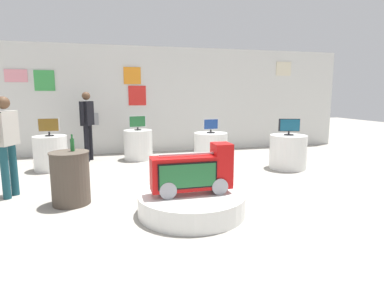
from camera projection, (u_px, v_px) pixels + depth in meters
ground_plane at (176, 202)px, 4.83m from camera, size 30.00×30.00×0.00m
back_wall_display at (146, 100)px, 8.85m from camera, size 12.23×0.13×3.00m
main_display_pedestal at (192, 203)px, 4.36m from camera, size 1.51×1.51×0.29m
novelty_firetruck_tv at (193, 173)px, 4.29m from camera, size 1.14×0.37×0.70m
display_pedestal_left_rear at (211, 149)px, 7.41m from camera, size 0.79×0.79×0.76m
tv_on_left_rear at (211, 125)px, 7.32m from camera, size 0.38×0.20×0.33m
display_pedestal_center_rear at (51, 153)px, 6.85m from camera, size 0.71×0.71×0.76m
tv_on_center_rear at (49, 126)px, 6.75m from camera, size 0.44×0.19×0.40m
display_pedestal_right_rear at (288, 152)px, 7.00m from camera, size 0.82×0.82×0.76m
tv_on_right_rear at (289, 126)px, 6.90m from camera, size 0.45×0.21×0.37m
display_pedestal_far_right at (138, 145)px, 7.98m from camera, size 0.73×0.73×0.76m
tv_on_far_right at (138, 122)px, 7.89m from camera, size 0.44×0.18×0.37m
side_table_round at (70, 178)px, 4.68m from camera, size 0.58×0.58×0.81m
bottle_on_side_table at (72, 144)px, 4.66m from camera, size 0.06×0.06×0.26m
shopper_browsing_near_truck at (6, 139)px, 4.92m from camera, size 0.32×0.53×1.63m
shopper_browsing_rear at (87, 121)px, 7.69m from camera, size 0.32×0.53×1.73m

